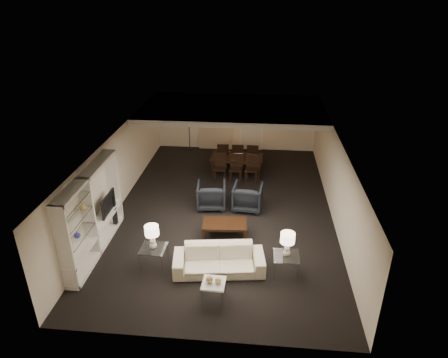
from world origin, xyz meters
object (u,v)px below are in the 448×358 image
at_px(vase_blue, 77,235).
at_px(marble_table, 214,291).
at_px(table_lamp_right, 287,245).
at_px(chair_fm, 238,155).
at_px(side_table_right, 285,265).
at_px(television, 105,203).
at_px(coffee_table, 225,229).
at_px(floor_speaker, 114,211).
at_px(armchair_right, 248,197).
at_px(chair_fr, 253,156).
at_px(sofa, 219,260).
at_px(chair_nr, 252,169).
at_px(chair_nl, 220,168).
at_px(floor_lamp, 189,130).
at_px(vase_amber, 83,207).
at_px(dining_table, 237,165).
at_px(pendant_light, 240,121).
at_px(armchair_left, 211,195).
at_px(table_lamp_left, 152,237).
at_px(chair_fl, 223,155).
at_px(chair_nm, 236,168).
at_px(side_table_left, 154,257).

bearing_deg(vase_blue, marble_table, -11.67).
bearing_deg(table_lamp_right, chair_fm, 103.85).
distance_m(side_table_right, table_lamp_right, 0.63).
xyz_separation_m(table_lamp_right, marble_table, (-1.70, -1.10, -0.66)).
bearing_deg(television, coffee_table, -86.76).
bearing_deg(table_lamp_right, floor_speaker, 160.64).
height_order(armchair_right, television, television).
distance_m(television, chair_fr, 6.68).
distance_m(sofa, chair_nr, 5.39).
xyz_separation_m(side_table_right, chair_nl, (-2.24, 5.35, 0.22)).
distance_m(vase_blue, chair_nl, 6.47).
distance_m(coffee_table, floor_lamp, 7.19).
relative_size(side_table_right, table_lamp_right, 0.97).
xyz_separation_m(vase_amber, chair_fr, (4.14, 6.51, -1.13)).
bearing_deg(television, floor_speaker, -11.95).
height_order(dining_table, chair_nr, chair_nr).
relative_size(table_lamp_right, chair_nr, 0.63).
height_order(floor_speaker, chair_fm, floor_speaker).
distance_m(pendant_light, marble_table, 7.97).
height_order(pendant_light, marble_table, pendant_light).
relative_size(floor_speaker, floor_lamp, 0.63).
height_order(television, chair_nr, television).
xyz_separation_m(pendant_light, chair_nr, (0.53, -1.35, -1.40)).
xyz_separation_m(armchair_left, vase_amber, (-2.88, -3.16, 1.21)).
distance_m(table_lamp_left, chair_fl, 6.76).
distance_m(chair_nm, floor_lamp, 3.83).
xyz_separation_m(coffee_table, vase_blue, (-3.48, -1.98, 0.92)).
distance_m(sofa, dining_table, 6.00).
height_order(armchair_left, vase_amber, vase_amber).
relative_size(marble_table, vase_blue, 3.10).
relative_size(table_lamp_left, vase_amber, 3.77).
distance_m(vase_amber, floor_speaker, 1.97).
xyz_separation_m(armchair_right, chair_nr, (0.06, 2.05, 0.09)).
bearing_deg(armchair_right, chair_fl, -65.67).
xyz_separation_m(television, dining_table, (3.51, 4.59, -0.68)).
height_order(table_lamp_left, chair_nm, table_lamp_left).
bearing_deg(vase_amber, armchair_left, 47.64).
bearing_deg(side_table_right, vase_amber, 178.47).
xyz_separation_m(sofa, television, (-3.45, 1.40, 0.69)).
relative_size(side_table_left, chair_nr, 0.61).
height_order(television, floor_speaker, television).
relative_size(sofa, dining_table, 1.17).
xyz_separation_m(television, chair_fl, (2.91, 5.24, -0.51)).
xyz_separation_m(side_table_left, table_lamp_right, (3.40, 0.00, 0.63)).
distance_m(chair_nm, chair_nr, 0.60).
bearing_deg(armchair_right, television, 30.61).
xyz_separation_m(table_lamp_left, floor_speaker, (-1.67, 1.78, -0.36)).
bearing_deg(television, side_table_right, -105.25).
bearing_deg(armchair_left, sofa, 94.96).
relative_size(sofa, floor_lamp, 1.29).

